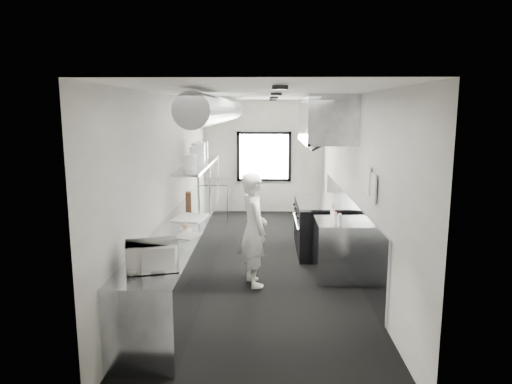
# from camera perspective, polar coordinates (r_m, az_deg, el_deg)

# --- Properties ---
(floor) EXTENTS (3.00, 8.00, 0.01)m
(floor) POSITION_cam_1_polar(r_m,az_deg,el_deg) (7.99, 0.75, -8.61)
(floor) COLOR black
(floor) RESTS_ON ground
(ceiling) EXTENTS (3.00, 8.00, 0.01)m
(ceiling) POSITION_cam_1_polar(r_m,az_deg,el_deg) (7.57, 0.80, 11.91)
(ceiling) COLOR white
(ceiling) RESTS_ON wall_back
(wall_back) EXTENTS (3.00, 0.02, 2.80)m
(wall_back) POSITION_cam_1_polar(r_m,az_deg,el_deg) (11.62, 0.98, 4.37)
(wall_back) COLOR beige
(wall_back) RESTS_ON floor
(wall_front) EXTENTS (3.00, 0.02, 2.80)m
(wall_front) POSITION_cam_1_polar(r_m,az_deg,el_deg) (3.75, 0.13, -7.97)
(wall_front) COLOR beige
(wall_front) RESTS_ON floor
(wall_left) EXTENTS (0.02, 8.00, 2.80)m
(wall_left) POSITION_cam_1_polar(r_m,az_deg,el_deg) (7.81, -10.30, 1.39)
(wall_left) COLOR beige
(wall_left) RESTS_ON floor
(wall_right) EXTENTS (0.02, 8.00, 2.80)m
(wall_right) POSITION_cam_1_polar(r_m,az_deg,el_deg) (7.78, 11.89, 1.30)
(wall_right) COLOR beige
(wall_right) RESTS_ON floor
(wall_cladding) EXTENTS (0.03, 5.50, 1.10)m
(wall_cladding) POSITION_cam_1_polar(r_m,az_deg,el_deg) (8.24, 11.16, -4.23)
(wall_cladding) COLOR #9398A0
(wall_cladding) RESTS_ON wall_right
(hvac_duct) EXTENTS (0.40, 6.40, 0.40)m
(hvac_duct) POSITION_cam_1_polar(r_m,az_deg,el_deg) (8.00, -4.27, 9.99)
(hvac_duct) COLOR gray
(hvac_duct) RESTS_ON ceiling
(service_window) EXTENTS (1.36, 0.05, 1.25)m
(service_window) POSITION_cam_1_polar(r_m,az_deg,el_deg) (11.59, 0.98, 4.35)
(service_window) COLOR white
(service_window) RESTS_ON wall_back
(exhaust_hood) EXTENTS (0.81, 2.20, 0.88)m
(exhaust_hood) POSITION_cam_1_polar(r_m,az_deg,el_deg) (8.33, 8.50, 8.82)
(exhaust_hood) COLOR #9398A0
(exhaust_hood) RESTS_ON ceiling
(prep_counter) EXTENTS (0.70, 6.00, 0.90)m
(prep_counter) POSITION_cam_1_polar(r_m,az_deg,el_deg) (7.47, -8.19, -6.42)
(prep_counter) COLOR #9398A0
(prep_counter) RESTS_ON floor
(pass_shelf) EXTENTS (0.45, 3.00, 0.68)m
(pass_shelf) POSITION_cam_1_polar(r_m,az_deg,el_deg) (8.72, -7.02, 3.27)
(pass_shelf) COLOR #9398A0
(pass_shelf) RESTS_ON prep_counter
(range) EXTENTS (0.88, 1.60, 0.94)m
(range) POSITION_cam_1_polar(r_m,az_deg,el_deg) (8.58, 7.78, -4.11)
(range) COLOR black
(range) RESTS_ON floor
(bottle_station) EXTENTS (0.65, 0.80, 0.90)m
(bottle_station) POSITION_cam_1_polar(r_m,az_deg,el_deg) (7.26, 9.88, -6.96)
(bottle_station) COLOR #9398A0
(bottle_station) RESTS_ON floor
(far_work_table) EXTENTS (0.70, 1.20, 0.90)m
(far_work_table) POSITION_cam_1_polar(r_m,az_deg,el_deg) (11.04, -5.04, -0.96)
(far_work_table) COLOR #9398A0
(far_work_table) RESTS_ON floor
(notice_sheet_a) EXTENTS (0.02, 0.28, 0.38)m
(notice_sheet_a) POSITION_cam_1_polar(r_m,az_deg,el_deg) (6.59, 13.57, 1.42)
(notice_sheet_a) COLOR silver
(notice_sheet_a) RESTS_ON wall_right
(notice_sheet_b) EXTENTS (0.02, 0.28, 0.38)m
(notice_sheet_b) POSITION_cam_1_polar(r_m,az_deg,el_deg) (6.26, 14.22, 0.48)
(notice_sheet_b) COLOR silver
(notice_sheet_b) RESTS_ON wall_right
(line_cook) EXTENTS (0.59, 0.71, 1.67)m
(line_cook) POSITION_cam_1_polar(r_m,az_deg,el_deg) (6.80, -0.31, -4.61)
(line_cook) COLOR white
(line_cook) RESTS_ON floor
(microwave) EXTENTS (0.58, 0.50, 0.30)m
(microwave) POSITION_cam_1_polar(r_m,az_deg,el_deg) (5.03, -12.64, -7.64)
(microwave) COLOR white
(microwave) RESTS_ON prep_counter
(deli_tub_a) EXTENTS (0.18, 0.18, 0.11)m
(deli_tub_a) POSITION_cam_1_polar(r_m,az_deg,el_deg) (5.34, -13.40, -7.71)
(deli_tub_a) COLOR beige
(deli_tub_a) RESTS_ON prep_counter
(deli_tub_b) EXTENTS (0.15, 0.15, 0.09)m
(deli_tub_b) POSITION_cam_1_polar(r_m,az_deg,el_deg) (5.35, -14.27, -7.81)
(deli_tub_b) COLOR beige
(deli_tub_b) RESTS_ON prep_counter
(newspaper) EXTENTS (0.39, 0.44, 0.01)m
(newspaper) POSITION_cam_1_polar(r_m,az_deg,el_deg) (6.28, -8.50, -5.31)
(newspaper) COLOR silver
(newspaper) RESTS_ON prep_counter
(small_plate) EXTENTS (0.20, 0.20, 0.01)m
(small_plate) POSITION_cam_1_polar(r_m,az_deg,el_deg) (6.58, -8.62, -4.59)
(small_plate) COLOR white
(small_plate) RESTS_ON prep_counter
(pastry) EXTENTS (0.09, 0.09, 0.09)m
(pastry) POSITION_cam_1_polar(r_m,az_deg,el_deg) (6.56, -8.63, -4.14)
(pastry) COLOR tan
(pastry) RESTS_ON small_plate
(cutting_board) EXTENTS (0.53, 0.65, 0.02)m
(cutting_board) POSITION_cam_1_polar(r_m,az_deg,el_deg) (7.28, -8.05, -3.12)
(cutting_board) COLOR silver
(cutting_board) RESTS_ON prep_counter
(knife_block) EXTENTS (0.13, 0.22, 0.23)m
(knife_block) POSITION_cam_1_polar(r_m,az_deg,el_deg) (8.22, -8.31, -0.85)
(knife_block) COLOR brown
(knife_block) RESTS_ON prep_counter
(plate_stack_a) EXTENTS (0.29, 0.29, 0.26)m
(plate_stack_a) POSITION_cam_1_polar(r_m,az_deg,el_deg) (7.83, -8.13, 3.68)
(plate_stack_a) COLOR white
(plate_stack_a) RESTS_ON pass_shelf
(plate_stack_b) EXTENTS (0.34, 0.34, 0.34)m
(plate_stack_b) POSITION_cam_1_polar(r_m,az_deg,el_deg) (8.40, -7.23, 4.39)
(plate_stack_b) COLOR white
(plate_stack_b) RESTS_ON pass_shelf
(plate_stack_c) EXTENTS (0.32, 0.32, 0.37)m
(plate_stack_c) POSITION_cam_1_polar(r_m,az_deg,el_deg) (8.83, -7.10, 4.78)
(plate_stack_c) COLOR white
(plate_stack_c) RESTS_ON pass_shelf
(plate_stack_d) EXTENTS (0.30, 0.30, 0.36)m
(plate_stack_d) POSITION_cam_1_polar(r_m,az_deg,el_deg) (9.28, -6.64, 5.03)
(plate_stack_d) COLOR white
(plate_stack_d) RESTS_ON pass_shelf
(squeeze_bottle_a) EXTENTS (0.06, 0.06, 0.17)m
(squeeze_bottle_a) POSITION_cam_1_polar(r_m,az_deg,el_deg) (6.85, 10.22, -3.37)
(squeeze_bottle_a) COLOR silver
(squeeze_bottle_a) RESTS_ON bottle_station
(squeeze_bottle_b) EXTENTS (0.06, 0.06, 0.17)m
(squeeze_bottle_b) POSITION_cam_1_polar(r_m,az_deg,el_deg) (6.94, 9.64, -3.16)
(squeeze_bottle_b) COLOR silver
(squeeze_bottle_b) RESTS_ON bottle_station
(squeeze_bottle_c) EXTENTS (0.06, 0.06, 0.17)m
(squeeze_bottle_c) POSITION_cam_1_polar(r_m,az_deg,el_deg) (7.16, 9.40, -2.75)
(squeeze_bottle_c) COLOR silver
(squeeze_bottle_c) RESTS_ON bottle_station
(squeeze_bottle_d) EXTENTS (0.07, 0.07, 0.16)m
(squeeze_bottle_d) POSITION_cam_1_polar(r_m,az_deg,el_deg) (7.29, 9.47, -2.57)
(squeeze_bottle_d) COLOR silver
(squeeze_bottle_d) RESTS_ON bottle_station
(squeeze_bottle_e) EXTENTS (0.07, 0.07, 0.17)m
(squeeze_bottle_e) POSITION_cam_1_polar(r_m,az_deg,el_deg) (7.42, 9.33, -2.32)
(squeeze_bottle_e) COLOR silver
(squeeze_bottle_e) RESTS_ON bottle_station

